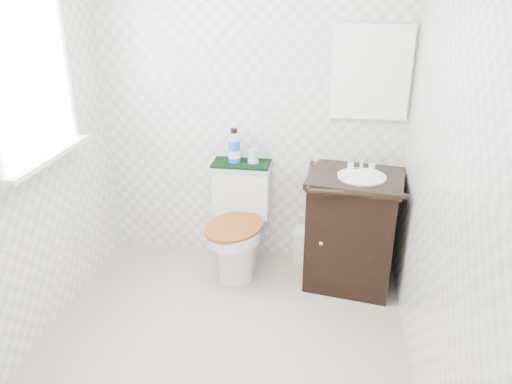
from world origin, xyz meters
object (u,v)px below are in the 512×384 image
(mouthwash_bottle, at_px, (234,147))
(toilet, at_px, (239,226))
(vanity, at_px, (353,228))
(cup, at_px, (253,156))
(trash_bin, at_px, (307,247))

(mouthwash_bottle, bearing_deg, toilet, -68.15)
(vanity, height_order, mouthwash_bottle, mouthwash_bottle)
(toilet, relative_size, vanity, 0.85)
(mouthwash_bottle, bearing_deg, vanity, -12.47)
(cup, bearing_deg, trash_bin, 0.25)
(trash_bin, distance_m, mouthwash_bottle, 0.95)
(vanity, height_order, cup, vanity)
(mouthwash_bottle, relative_size, cup, 2.49)
(toilet, height_order, cup, cup)
(toilet, bearing_deg, cup, 56.84)
(vanity, bearing_deg, cup, 165.11)
(trash_bin, relative_size, cup, 2.86)
(toilet, distance_m, mouthwash_bottle, 0.59)
(trash_bin, xyz_separation_m, cup, (-0.42, -0.00, 0.71))
(vanity, distance_m, mouthwash_bottle, 1.01)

